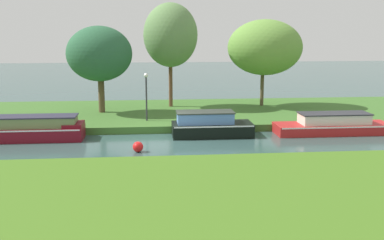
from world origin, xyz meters
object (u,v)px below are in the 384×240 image
(willow_tree_left, at_px, (99,54))
(willow_tree_centre, at_px, (171,35))
(channel_buoy, at_px, (138,147))
(willow_tree_right, at_px, (265,47))
(mooring_post_near, at_px, (73,122))
(maroon_barge, at_px, (26,130))
(black_narrowboat, at_px, (210,125))
(lamp_post, at_px, (146,91))
(mooring_post_far, at_px, (10,122))
(red_cruiser, at_px, (333,125))

(willow_tree_left, bearing_deg, willow_tree_centre, 22.17)
(willow_tree_left, distance_m, channel_buoy, 9.61)
(willow_tree_right, bearing_deg, mooring_post_near, -155.12)
(maroon_barge, xyz_separation_m, black_narrowboat, (9.67, 0.00, 0.03))
(lamp_post, xyz_separation_m, mooring_post_near, (-4.08, -1.27, -1.50))
(channel_buoy, bearing_deg, willow_tree_right, 49.57)
(maroon_barge, height_order, mooring_post_far, maroon_barge)
(black_narrowboat, xyz_separation_m, willow_tree_right, (4.70, 7.00, 3.89))
(willow_tree_centre, xyz_separation_m, mooring_post_far, (-9.11, -5.94, -4.62))
(black_narrowboat, height_order, channel_buoy, black_narrowboat)
(willow_tree_left, bearing_deg, black_narrowboat, -40.61)
(red_cruiser, relative_size, willow_tree_left, 1.16)
(mooring_post_far, bearing_deg, willow_tree_left, 41.91)
(willow_tree_right, height_order, mooring_post_far, willow_tree_right)
(maroon_barge, distance_m, red_cruiser, 16.55)
(red_cruiser, xyz_separation_m, willow_tree_left, (-13.20, 5.42, 3.70))
(lamp_post, distance_m, mooring_post_far, 7.70)
(mooring_post_near, bearing_deg, willow_tree_right, 24.88)
(maroon_barge, xyz_separation_m, mooring_post_far, (-1.18, 1.35, 0.13))
(willow_tree_right, distance_m, mooring_post_far, 16.98)
(mooring_post_far, relative_size, channel_buoy, 1.15)
(willow_tree_right, relative_size, channel_buoy, 11.94)
(mooring_post_near, bearing_deg, willow_tree_left, 73.89)
(red_cruiser, relative_size, channel_buoy, 12.80)
(lamp_post, relative_size, mooring_post_near, 5.25)
(black_narrowboat, bearing_deg, maroon_barge, -180.00)
(red_cruiser, bearing_deg, channel_buoy, -164.37)
(willow_tree_left, xyz_separation_m, willow_tree_centre, (4.58, 1.87, 1.14))
(black_narrowboat, bearing_deg, channel_buoy, -141.89)
(mooring_post_near, relative_size, mooring_post_far, 0.92)
(mooring_post_far, bearing_deg, black_narrowboat, -7.07)
(willow_tree_centre, relative_size, willow_tree_right, 1.18)
(black_narrowboat, bearing_deg, willow_tree_right, 56.12)
(willow_tree_centre, bearing_deg, red_cruiser, -40.18)
(willow_tree_right, bearing_deg, willow_tree_centre, 177.51)
(willow_tree_right, distance_m, channel_buoy, 13.79)
(red_cruiser, distance_m, lamp_post, 10.75)
(willow_tree_centre, height_order, lamp_post, willow_tree_centre)
(black_narrowboat, xyz_separation_m, mooring_post_near, (-7.49, 1.35, 0.08))
(willow_tree_right, bearing_deg, mooring_post_far, -160.02)
(willow_tree_right, distance_m, mooring_post_near, 13.97)
(willow_tree_right, xyz_separation_m, mooring_post_far, (-15.55, -5.66, -3.79))
(maroon_barge, relative_size, red_cruiser, 0.99)
(black_narrowboat, xyz_separation_m, red_cruiser, (6.88, -0.00, -0.11))
(willow_tree_right, distance_m, lamp_post, 9.50)
(red_cruiser, height_order, willow_tree_left, willow_tree_left)
(lamp_post, bearing_deg, channel_buoy, -94.15)
(maroon_barge, bearing_deg, willow_tree_centre, 42.55)
(red_cruiser, relative_size, mooring_post_near, 12.05)
(mooring_post_near, distance_m, mooring_post_far, 3.36)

